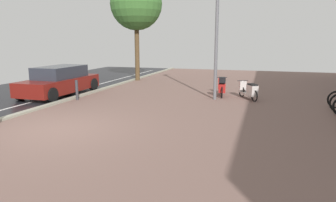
{
  "coord_description": "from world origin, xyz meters",
  "views": [
    {
      "loc": [
        5.59,
        -7.25,
        2.53
      ],
      "look_at": [
        3.33,
        0.04,
        1.03
      ],
      "focal_mm": 33.08,
      "sensor_mm": 36.0,
      "label": 1
    }
  ],
  "objects_px": {
    "street_tree": "(136,4)",
    "bollard_far": "(77,90)",
    "scooter_near": "(250,91)",
    "scooter_mid": "(222,87)",
    "parked_car_near": "(60,81)",
    "lamp_post": "(217,17)"
  },
  "relations": [
    {
      "from": "scooter_near",
      "to": "lamp_post",
      "type": "relative_size",
      "value": 0.24
    },
    {
      "from": "scooter_mid",
      "to": "parked_car_near",
      "type": "distance_m",
      "value": 7.57
    },
    {
      "from": "parked_car_near",
      "to": "bollard_far",
      "type": "distance_m",
      "value": 1.77
    },
    {
      "from": "scooter_near",
      "to": "lamp_post",
      "type": "xyz_separation_m",
      "value": [
        -1.45,
        -0.41,
        3.1
      ]
    },
    {
      "from": "scooter_near",
      "to": "lamp_post",
      "type": "height_order",
      "value": "lamp_post"
    },
    {
      "from": "parked_car_near",
      "to": "bollard_far",
      "type": "bearing_deg",
      "value": -31.32
    },
    {
      "from": "scooter_mid",
      "to": "bollard_far",
      "type": "xyz_separation_m",
      "value": [
        -5.85,
        -2.74,
        -0.01
      ]
    },
    {
      "from": "parked_car_near",
      "to": "street_tree",
      "type": "distance_m",
      "value": 7.46
    },
    {
      "from": "scooter_near",
      "to": "street_tree",
      "type": "bearing_deg",
      "value": 146.99
    },
    {
      "from": "street_tree",
      "to": "bollard_far",
      "type": "xyz_separation_m",
      "value": [
        0.11,
        -7.0,
        -4.29
      ]
    },
    {
      "from": "scooter_mid",
      "to": "lamp_post",
      "type": "bearing_deg",
      "value": -102.73
    },
    {
      "from": "street_tree",
      "to": "scooter_near",
      "type": "bearing_deg",
      "value": -33.01
    },
    {
      "from": "scooter_mid",
      "to": "street_tree",
      "type": "bearing_deg",
      "value": 144.46
    },
    {
      "from": "street_tree",
      "to": "scooter_mid",
      "type": "bearing_deg",
      "value": -35.54
    },
    {
      "from": "street_tree",
      "to": "bollard_far",
      "type": "relative_size",
      "value": 7.39
    },
    {
      "from": "parked_car_near",
      "to": "lamp_post",
      "type": "distance_m",
      "value": 7.77
    },
    {
      "from": "scooter_near",
      "to": "bollard_far",
      "type": "distance_m",
      "value": 7.48
    },
    {
      "from": "lamp_post",
      "to": "street_tree",
      "type": "height_order",
      "value": "street_tree"
    },
    {
      "from": "street_tree",
      "to": "bollard_far",
      "type": "distance_m",
      "value": 8.21
    },
    {
      "from": "parked_car_near",
      "to": "lamp_post",
      "type": "height_order",
      "value": "lamp_post"
    },
    {
      "from": "scooter_mid",
      "to": "lamp_post",
      "type": "distance_m",
      "value": 3.17
    },
    {
      "from": "scooter_mid",
      "to": "bollard_far",
      "type": "height_order",
      "value": "scooter_mid"
    }
  ]
}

